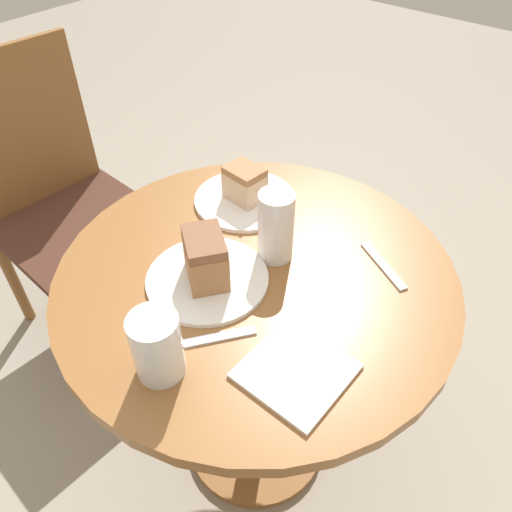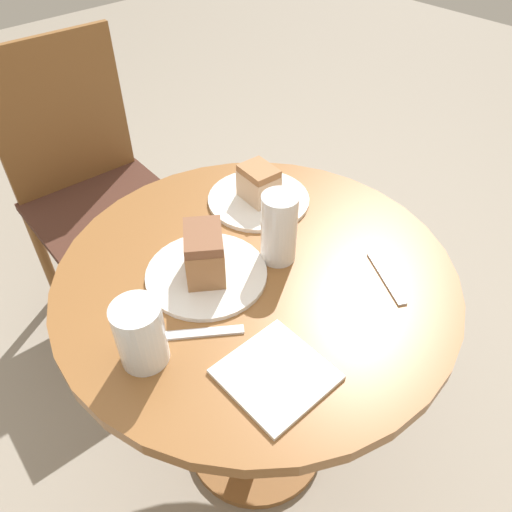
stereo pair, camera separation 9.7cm
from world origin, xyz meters
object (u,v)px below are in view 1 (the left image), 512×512
object	(u,v)px
cake_slice_near	(206,258)
cake_slice_far	(245,184)
glass_lemonade	(275,230)
chair	(64,204)
plate_far	(245,200)
plate_near	(207,279)
glass_water	(158,349)

from	to	relation	value
cake_slice_near	cake_slice_far	distance (m)	0.27
cake_slice_far	glass_lemonade	bearing A→B (deg)	-121.52
chair	cake_slice_near	bearing A→B (deg)	-95.38
plate_far	chair	bearing A→B (deg)	101.57
chair	cake_slice_far	size ratio (longest dim) A/B	10.12
cake_slice_near	glass_lemonade	world-z (taller)	glass_lemonade
plate_near	glass_lemonade	xyz separation A→B (m)	(0.14, -0.05, 0.06)
cake_slice_near	cake_slice_far	xyz separation A→B (m)	(0.24, 0.11, -0.01)
chair	glass_lemonade	size ratio (longest dim) A/B	6.02
plate_far	cake_slice_far	xyz separation A→B (m)	(0.00, 0.00, 0.05)
plate_far	glass_lemonade	distance (m)	0.20
cake_slice_near	glass_water	bearing A→B (deg)	-157.19
chair	cake_slice_far	bearing A→B (deg)	-75.10
glass_water	cake_slice_near	bearing A→B (deg)	22.81
cake_slice_far	glass_lemonade	xyz separation A→B (m)	(-0.10, -0.17, 0.02)
cake_slice_near	plate_far	bearing A→B (deg)	24.57
plate_far	cake_slice_near	distance (m)	0.27
plate_near	glass_water	xyz separation A→B (m)	(-0.20, -0.08, 0.05)
chair	cake_slice_near	xyz separation A→B (m)	(-0.11, -0.75, 0.30)
chair	plate_far	size ratio (longest dim) A/B	3.86
glass_water	cake_slice_far	bearing A→B (deg)	23.79
glass_lemonade	glass_water	bearing A→B (deg)	-175.07
plate_near	plate_far	bearing A→B (deg)	24.57
glass_lemonade	plate_near	bearing A→B (deg)	159.54
cake_slice_far	glass_water	size ratio (longest dim) A/B	0.73
cake_slice_near	glass_water	size ratio (longest dim) A/B	1.01
cake_slice_near	cake_slice_far	bearing A→B (deg)	24.57
plate_far	glass_lemonade	world-z (taller)	glass_lemonade
plate_near	cake_slice_near	bearing A→B (deg)	0.00
plate_near	glass_water	world-z (taller)	glass_water
cake_slice_far	plate_far	bearing A→B (deg)	0.00
cake_slice_near	cake_slice_far	world-z (taller)	cake_slice_near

